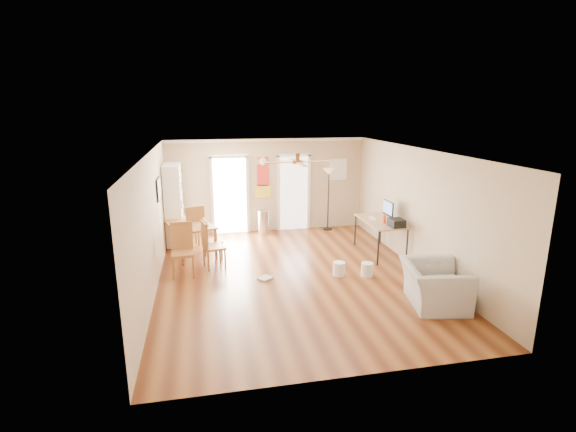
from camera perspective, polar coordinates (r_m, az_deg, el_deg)
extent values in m
plane|color=brown|center=(8.99, 0.77, -8.06)|extent=(7.00, 7.00, 0.00)
cube|color=red|center=(11.86, -3.39, 5.24)|extent=(0.46, 0.03, 1.10)
cube|color=white|center=(12.33, 6.73, 6.21)|extent=(0.50, 0.04, 0.60)
cube|color=black|center=(9.72, -16.96, 3.49)|extent=(0.04, 0.66, 0.48)
cylinder|color=silver|center=(11.81, -3.28, -0.83)|extent=(0.39, 0.39, 0.67)
cube|color=silver|center=(10.43, 11.30, -0.35)|extent=(0.22, 0.41, 0.01)
cube|color=black|center=(9.85, 14.34, -0.89)|extent=(0.32, 0.36, 0.18)
cylinder|color=#FB4E16|center=(10.07, 12.77, -0.38)|extent=(0.09, 0.09, 0.21)
cylinder|color=white|center=(9.04, 6.84, -7.04)|extent=(0.28, 0.28, 0.29)
cylinder|color=silver|center=(9.09, 10.55, -7.07)|extent=(0.25, 0.25, 0.29)
cube|color=#A9AAA4|center=(8.84, -3.07, -8.34)|extent=(0.35, 0.34, 0.04)
imported|color=#AAA9A4|center=(8.03, 19.04, -8.80)|extent=(1.23, 1.34, 0.76)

